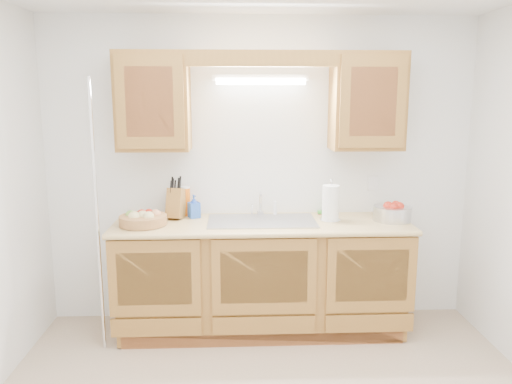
{
  "coord_description": "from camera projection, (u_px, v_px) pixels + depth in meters",
  "views": [
    {
      "loc": [
        -0.21,
        -2.59,
        1.86
      ],
      "look_at": [
        -0.06,
        0.85,
        1.2
      ],
      "focal_mm": 35.0,
      "sensor_mm": 36.0,
      "label": 1
    }
  ],
  "objects": [
    {
      "name": "room",
      "position": [
        274.0,
        213.0,
        2.66
      ],
      "size": [
        3.52,
        3.5,
        2.5
      ],
      "color": "tan",
      "rests_on": "ground"
    },
    {
      "name": "base_cabinets",
      "position": [
        262.0,
        277.0,
        3.99
      ],
      "size": [
        2.2,
        0.6,
        0.86
      ],
      "primitive_type": "cube",
      "color": "olive",
      "rests_on": "ground"
    },
    {
      "name": "countertop",
      "position": [
        262.0,
        225.0,
        3.89
      ],
      "size": [
        2.3,
        0.63,
        0.04
      ],
      "primitive_type": "cube",
      "color": "tan",
      "rests_on": "base_cabinets"
    },
    {
      "name": "upper_cabinet_left",
      "position": [
        153.0,
        102.0,
        3.83
      ],
      "size": [
        0.55,
        0.33,
        0.75
      ],
      "primitive_type": "cube",
      "color": "olive",
      "rests_on": "room"
    },
    {
      "name": "upper_cabinet_right",
      "position": [
        367.0,
        102.0,
        3.9
      ],
      "size": [
        0.55,
        0.33,
        0.75
      ],
      "primitive_type": "cube",
      "color": "olive",
      "rests_on": "room"
    },
    {
      "name": "valance",
      "position": [
        262.0,
        58.0,
        3.66
      ],
      "size": [
        2.2,
        0.05,
        0.12
      ],
      "primitive_type": "cube",
      "color": "olive",
      "rests_on": "room"
    },
    {
      "name": "fluorescent_fixture",
      "position": [
        261.0,
        79.0,
        3.91
      ],
      "size": [
        0.76,
        0.08,
        0.08
      ],
      "color": "white",
      "rests_on": "room"
    },
    {
      "name": "sink",
      "position": [
        262.0,
        230.0,
        3.93
      ],
      "size": [
        0.84,
        0.46,
        0.36
      ],
      "color": "#9E9EA3",
      "rests_on": "countertop"
    },
    {
      "name": "wire_shelf_pole",
      "position": [
        97.0,
        219.0,
        3.58
      ],
      "size": [
        0.03,
        0.03,
        2.0
      ],
      "primitive_type": "cylinder",
      "color": "silver",
      "rests_on": "ground"
    },
    {
      "name": "outlet_plate",
      "position": [
        373.0,
        183.0,
        4.19
      ],
      "size": [
        0.08,
        0.01,
        0.12
      ],
      "primitive_type": "cube",
      "color": "white",
      "rests_on": "room"
    },
    {
      "name": "fruit_basket",
      "position": [
        143.0,
        219.0,
        3.79
      ],
      "size": [
        0.4,
        0.4,
        0.11
      ],
      "rotation": [
        0.0,
        0.0,
        0.11
      ],
      "color": "#B47F48",
      "rests_on": "countertop"
    },
    {
      "name": "knife_block",
      "position": [
        176.0,
        203.0,
        4.0
      ],
      "size": [
        0.16,
        0.22,
        0.35
      ],
      "rotation": [
        0.0,
        0.0,
        -0.23
      ],
      "color": "olive",
      "rests_on": "countertop"
    },
    {
      "name": "orange_canister",
      "position": [
        185.0,
        201.0,
        4.09
      ],
      "size": [
        0.1,
        0.1,
        0.24
      ],
      "rotation": [
        0.0,
        0.0,
        0.24
      ],
      "color": "orange",
      "rests_on": "countertop"
    },
    {
      "name": "soap_bottle",
      "position": [
        194.0,
        206.0,
        4.02
      ],
      "size": [
        0.11,
        0.11,
        0.19
      ],
      "primitive_type": "imported",
      "rotation": [
        0.0,
        0.0,
        0.43
      ],
      "color": "blue",
      "rests_on": "countertop"
    },
    {
      "name": "sponge",
      "position": [
        325.0,
        213.0,
        4.16
      ],
      "size": [
        0.12,
        0.08,
        0.02
      ],
      "rotation": [
        0.0,
        0.0,
        -0.08
      ],
      "color": "#CC333F",
      "rests_on": "countertop"
    },
    {
      "name": "paper_towel",
      "position": [
        331.0,
        203.0,
        3.9
      ],
      "size": [
        0.16,
        0.16,
        0.34
      ],
      "rotation": [
        0.0,
        0.0,
        0.15
      ],
      "color": "silver",
      "rests_on": "countertop"
    },
    {
      "name": "apple_bowl",
      "position": [
        392.0,
        212.0,
        3.93
      ],
      "size": [
        0.33,
        0.33,
        0.15
      ],
      "rotation": [
        0.0,
        0.0,
        0.12
      ],
      "color": "silver",
      "rests_on": "countertop"
    }
  ]
}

